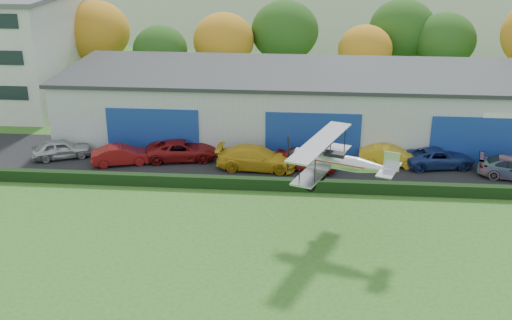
# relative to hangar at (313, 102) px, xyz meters

# --- Properties ---
(apron) EXTENTS (48.00, 9.00, 0.05)m
(apron) POSITION_rel_hangar_xyz_m (-2.00, -6.98, -2.63)
(apron) COLOR black
(apron) RESTS_ON ground
(hedge) EXTENTS (46.00, 0.60, 0.80)m
(hedge) POSITION_rel_hangar_xyz_m (-2.00, -11.78, -2.26)
(hedge) COLOR black
(hedge) RESTS_ON ground
(hangar) EXTENTS (40.60, 12.60, 5.30)m
(hangar) POSITION_rel_hangar_xyz_m (0.00, 0.00, 0.00)
(hangar) COLOR #B2B7BC
(hangar) RESTS_ON ground
(tree_belt) EXTENTS (75.70, 13.22, 10.12)m
(tree_belt) POSITION_rel_hangar_xyz_m (-4.15, 12.64, 2.95)
(tree_belt) COLOR #3D2614
(tree_belt) RESTS_ON ground
(distant_hills) EXTENTS (430.00, 196.00, 56.00)m
(distant_hills) POSITION_rel_hangar_xyz_m (-9.38, 112.02, -15.70)
(distant_hills) COLOR #4C6642
(distant_hills) RESTS_ON ground
(car_0) EXTENTS (4.61, 3.24, 1.46)m
(car_0) POSITION_rel_hangar_xyz_m (-18.66, -7.47, -1.88)
(car_0) COLOR silver
(car_0) RESTS_ON apron
(car_1) EXTENTS (4.57, 2.72, 1.42)m
(car_1) POSITION_rel_hangar_xyz_m (-13.82, -8.31, -1.90)
(car_1) COLOR maroon
(car_1) RESTS_ON apron
(car_2) EXTENTS (5.58, 3.32, 1.45)m
(car_2) POSITION_rel_hangar_xyz_m (-9.61, -7.01, -1.88)
(car_2) COLOR maroon
(car_2) RESTS_ON apron
(car_3) EXTENTS (5.80, 2.61, 1.65)m
(car_3) POSITION_rel_hangar_xyz_m (-3.97, -8.32, -1.78)
(car_3) COLOR gold
(car_3) RESTS_ON apron
(car_4) EXTENTS (4.84, 3.05, 1.53)m
(car_4) POSITION_rel_hangar_xyz_m (-0.48, -8.15, -1.84)
(car_4) COLOR maroon
(car_4) RESTS_ON apron
(car_5) EXTENTS (4.47, 1.81, 1.44)m
(car_5) POSITION_rel_hangar_xyz_m (5.58, -6.81, -1.88)
(car_5) COLOR gold
(car_5) RESTS_ON apron
(car_6) EXTENTS (5.30, 3.14, 1.38)m
(car_6) POSITION_rel_hangar_xyz_m (9.09, -6.82, -1.92)
(car_6) COLOR navy
(car_6) RESTS_ON apron
(biplane) EXTENTS (6.41, 7.21, 2.73)m
(biplane) POSITION_rel_hangar_xyz_m (1.21, -17.50, 1.86)
(biplane) COLOR silver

